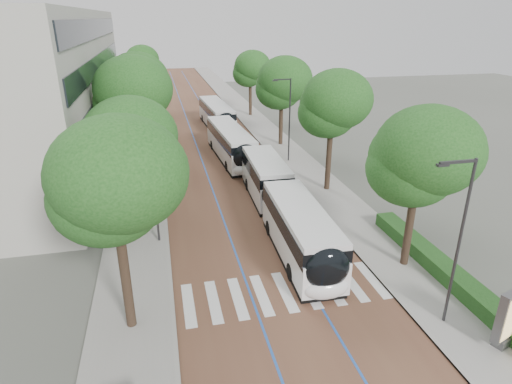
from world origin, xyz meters
TOP-DOWN VIEW (x-y plane):
  - ground at (0.00, 0.00)m, footprint 160.00×160.00m
  - road at (0.00, 40.00)m, footprint 11.00×140.00m
  - sidewalk_left at (-7.50, 40.00)m, footprint 4.00×140.00m
  - sidewalk_right at (7.50, 40.00)m, footprint 4.00×140.00m
  - kerb_left at (-5.60, 40.00)m, footprint 0.20×140.00m
  - kerb_right at (5.60, 40.00)m, footprint 0.20×140.00m
  - zebra_crossing at (0.20, 1.00)m, footprint 10.55×3.60m
  - lane_line_left at (-1.60, 40.00)m, footprint 0.12×126.00m
  - lane_line_right at (1.60, 40.00)m, footprint 0.12×126.00m
  - office_building at (-19.47, 28.00)m, footprint 18.11×40.00m
  - hedge at (9.10, 0.00)m, footprint 1.20×14.00m
  - streetlight_near at (6.62, -3.00)m, footprint 1.82×0.20m
  - streetlight_far at (6.62, 22.00)m, footprint 1.82×0.20m
  - lamp_post_left at (-6.10, 8.00)m, footprint 0.14×0.14m
  - trees_left at (-7.50, 23.83)m, footprint 6.19×60.39m
  - trees_right at (7.70, 21.13)m, footprint 5.88×47.36m
  - lead_bus at (2.18, 8.06)m, footprint 3.10×18.47m
  - bus_queued_0 at (1.35, 23.70)m, footprint 3.20×12.52m
  - bus_queued_1 at (1.84, 37.16)m, footprint 3.21×12.52m
  - ad_panel at (8.16, -5.04)m, footprint 1.39×0.79m

SIDE VIEW (x-z plane):
  - ground at x=0.00m, z-range 0.00..0.00m
  - road at x=0.00m, z-range 0.00..0.02m
  - lane_line_left at x=-1.60m, z-range 0.02..0.03m
  - lane_line_right at x=1.60m, z-range 0.02..0.03m
  - zebra_crossing at x=0.20m, z-range 0.02..0.03m
  - sidewalk_left at x=-7.50m, z-range 0.00..0.12m
  - sidewalk_right at x=7.50m, z-range 0.00..0.12m
  - kerb_left at x=-5.60m, z-range -0.01..0.13m
  - kerb_right at x=5.60m, z-range -0.01..0.13m
  - hedge at x=9.10m, z-range 0.12..0.92m
  - ad_panel at x=8.16m, z-range 0.19..2.98m
  - bus_queued_0 at x=1.35m, z-range 0.02..3.22m
  - bus_queued_1 at x=1.84m, z-range 0.02..3.22m
  - lead_bus at x=2.18m, z-range 0.03..3.23m
  - lamp_post_left at x=-6.10m, z-range 0.12..8.12m
  - streetlight_near at x=6.62m, z-range 0.82..8.82m
  - streetlight_far at x=6.62m, z-range 0.82..8.82m
  - trees_right at x=7.70m, z-range 1.94..11.18m
  - trees_left at x=-7.50m, z-range 1.76..11.97m
  - office_building at x=-19.47m, z-range 0.00..14.00m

